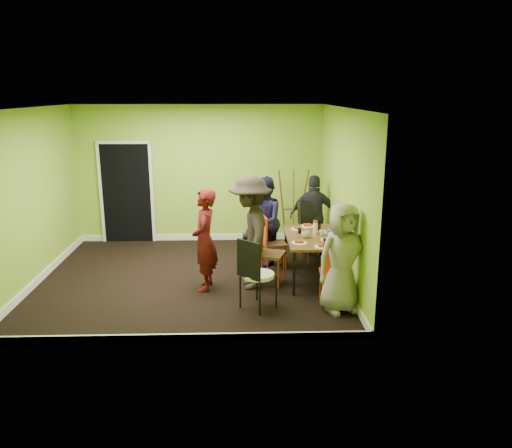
{
  "coord_description": "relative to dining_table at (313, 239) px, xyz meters",
  "views": [
    {
      "loc": [
        0.83,
        -7.91,
        3.05
      ],
      "look_at": [
        1.09,
        0.0,
        0.93
      ],
      "focal_mm": 35.0,
      "sensor_mm": 36.0,
      "label": 1
    }
  ],
  "objects": [
    {
      "name": "cup_b",
      "position": [
        0.14,
        0.04,
        0.1
      ],
      "size": [
        0.09,
        0.09,
        0.09
      ],
      "primitive_type": "imported",
      "color": "white",
      "rests_on": "dining_table"
    },
    {
      "name": "glass_back",
      "position": [
        0.14,
        0.35,
        0.11
      ],
      "size": [
        0.06,
        0.06,
        0.11
      ],
      "primitive_type": "cylinder",
      "color": "black",
      "rests_on": "dining_table"
    },
    {
      "name": "chair_back_end",
      "position": [
        0.11,
        1.1,
        0.06
      ],
      "size": [
        0.54,
        0.61,
        1.08
      ],
      "rotation": [
        0.0,
        0.0,
        3.39
      ],
      "color": "#F24616",
      "rests_on": "ground"
    },
    {
      "name": "cup_a",
      "position": [
        -0.15,
        -0.1,
        0.1
      ],
      "size": [
        0.13,
        0.13,
        0.1
      ],
      "primitive_type": "imported",
      "color": "white",
      "rests_on": "dining_table"
    },
    {
      "name": "chair_left_near",
      "position": [
        -0.81,
        -0.14,
        -0.1
      ],
      "size": [
        0.56,
        0.56,
        1.07
      ],
      "rotation": [
        0.0,
        0.0,
        -1.9
      ],
      "color": "#F24616",
      "rests_on": "ground"
    },
    {
      "name": "easel",
      "position": [
        -0.14,
        1.96,
        0.08
      ],
      "size": [
        0.63,
        0.59,
        1.57
      ],
      "color": "brown",
      "rests_on": "ground"
    },
    {
      "name": "plate_wall_front",
      "position": [
        0.18,
        -0.25,
        0.06
      ],
      "size": [
        0.21,
        0.21,
        0.01
      ],
      "primitive_type": "cylinder",
      "color": "white",
      "rests_on": "dining_table"
    },
    {
      "name": "plate_near_left",
      "position": [
        -0.21,
        0.41,
        0.06
      ],
      "size": [
        0.24,
        0.24,
        0.01
      ],
      "primitive_type": "cylinder",
      "color": "white",
      "rests_on": "dining_table"
    },
    {
      "name": "person_front_end",
      "position": [
        0.22,
        -1.25,
        0.09
      ],
      "size": [
        0.89,
        0.72,
        1.58
      ],
      "primitive_type": "imported",
      "rotation": [
        0.0,
        0.0,
        0.33
      ],
      "color": "gray",
      "rests_on": "ground"
    },
    {
      "name": "glass_front",
      "position": [
        0.11,
        -0.48,
        0.1
      ],
      "size": [
        0.06,
        0.06,
        0.1
      ],
      "primitive_type": "cylinder",
      "color": "black",
      "rests_on": "dining_table"
    },
    {
      "name": "dining_table",
      "position": [
        0.0,
        0.0,
        0.0
      ],
      "size": [
        0.9,
        1.5,
        0.75
      ],
      "color": "black",
      "rests_on": "ground"
    },
    {
      "name": "person_standing",
      "position": [
        -1.76,
        -0.37,
        0.11
      ],
      "size": [
        0.42,
        0.61,
        1.61
      ],
      "primitive_type": "imported",
      "rotation": [
        0.0,
        0.0,
        -1.63
      ],
      "color": "#4F0D0F",
      "rests_on": "ground"
    },
    {
      "name": "person_back_end",
      "position": [
        0.19,
        1.23,
        0.08
      ],
      "size": [
        0.96,
        0.54,
        1.55
      ],
      "primitive_type": "imported",
      "rotation": [
        0.0,
        0.0,
        2.96
      ],
      "color": "black",
      "rests_on": "ground"
    },
    {
      "name": "ground",
      "position": [
        -2.03,
        0.09,
        -0.7
      ],
      "size": [
        5.0,
        5.0,
        0.0
      ],
      "primitive_type": "plane",
      "color": "black",
      "rests_on": "ground"
    },
    {
      "name": "plate_far_back",
      "position": [
        -0.03,
        0.58,
        0.06
      ],
      "size": [
        0.22,
        0.22,
        0.01
      ],
      "primitive_type": "cylinder",
      "color": "white",
      "rests_on": "dining_table"
    },
    {
      "name": "glass_mid",
      "position": [
        -0.21,
        0.15,
        0.1
      ],
      "size": [
        0.06,
        0.06,
        0.09
      ],
      "primitive_type": "cylinder",
      "color": "black",
      "rests_on": "dining_table"
    },
    {
      "name": "thermos",
      "position": [
        0.04,
        0.09,
        0.16
      ],
      "size": [
        0.07,
        0.07,
        0.2
      ],
      "primitive_type": "cylinder",
      "color": "white",
      "rests_on": "dining_table"
    },
    {
      "name": "room_walls",
      "position": [
        -2.06,
        0.13,
        0.29
      ],
      "size": [
        5.04,
        4.54,
        2.82
      ],
      "color": "#8EBA2F",
      "rests_on": "ground"
    },
    {
      "name": "plate_far_front",
      "position": [
        0.04,
        -0.62,
        0.06
      ],
      "size": [
        0.24,
        0.24,
        0.01
      ],
      "primitive_type": "cylinder",
      "color": "white",
      "rests_on": "dining_table"
    },
    {
      "name": "plate_wall_back",
      "position": [
        0.3,
        0.17,
        0.06
      ],
      "size": [
        0.25,
        0.25,
        0.01
      ],
      "primitive_type": "cylinder",
      "color": "white",
      "rests_on": "dining_table"
    },
    {
      "name": "chair_bentwood",
      "position": [
        -1.0,
        -1.18,
        -0.11
      ],
      "size": [
        0.58,
        0.58,
        1.06
      ],
      "rotation": [
        0.0,
        0.0,
        -0.74
      ],
      "color": "black",
      "rests_on": "ground"
    },
    {
      "name": "plate_near_right",
      "position": [
        -0.29,
        -0.41,
        0.06
      ],
      "size": [
        0.25,
        0.25,
        0.01
      ],
      "primitive_type": "cylinder",
      "color": "white",
      "rests_on": "dining_table"
    },
    {
      "name": "person_left_near",
      "position": [
        -1.05,
        -0.3,
        0.21
      ],
      "size": [
        0.75,
        1.21,
        1.81
      ],
      "primitive_type": "imported",
      "rotation": [
        0.0,
        0.0,
        -1.5
      ],
      "color": "black",
      "rests_on": "ground"
    },
    {
      "name": "chair_front_end",
      "position": [
        0.16,
        -1.06,
        -0.14
      ],
      "size": [
        0.44,
        0.44,
        1.0
      ],
      "rotation": [
        0.0,
        0.0,
        -0.07
      ],
      "color": "#F24616",
      "rests_on": "ground"
    },
    {
      "name": "orange_bottle",
      "position": [
        -0.15,
        0.22,
        0.09
      ],
      "size": [
        0.03,
        0.03,
        0.07
      ],
      "primitive_type": "cylinder",
      "color": "#F24616",
      "rests_on": "dining_table"
    },
    {
      "name": "person_left_far",
      "position": [
        -0.79,
        0.77,
        0.11
      ],
      "size": [
        0.63,
        0.8,
        1.6
      ],
      "primitive_type": "imported",
      "rotation": [
        0.0,
        0.0,
        -1.61
      ],
      "color": "#171432",
      "rests_on": "ground"
    },
    {
      "name": "blue_bottle",
      "position": [
        0.2,
        -0.33,
        0.15
      ],
      "size": [
        0.08,
        0.08,
        0.19
      ],
      "primitive_type": "cylinder",
      "color": "blue",
      "rests_on": "dining_table"
    },
    {
      "name": "chair_left_far",
      "position": [
        -0.68,
        0.56,
        -0.16
      ],
      "size": [
        0.46,
        0.46,
        0.95
      ],
      "rotation": [
        0.0,
        0.0,
        -1.39
      ],
      "color": "#F24616",
      "rests_on": "ground"
    }
  ]
}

